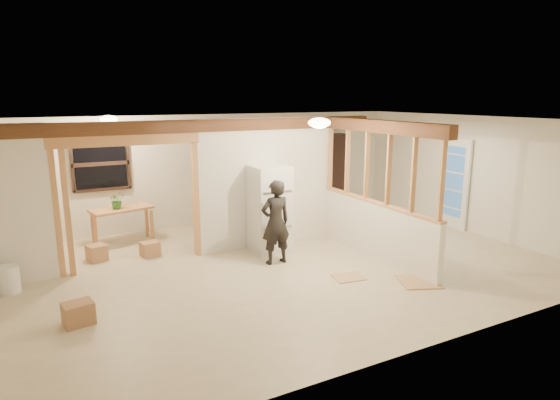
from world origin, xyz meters
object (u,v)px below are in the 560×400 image
refrigerator (270,209)px  bookshelf (329,173)px  work_table (122,225)px  woman (276,222)px  shop_vac (18,249)px

refrigerator → bookshelf: bearing=38.4°
bookshelf → refrigerator: bearing=-141.6°
work_table → woman: bearing=-60.5°
work_table → bookshelf: bookshelf is taller
woman → work_table: size_ratio=1.29×
refrigerator → work_table: bearing=143.7°
woman → bookshelf: bearing=-136.9°
work_table → bookshelf: size_ratio=0.59×
work_table → refrigerator: bearing=-48.3°
work_table → shop_vac: bearing=178.5°
work_table → shop_vac: 1.88m
refrigerator → shop_vac: 4.53m
refrigerator → work_table: size_ratio=1.41×
refrigerator → bookshelf: 3.55m
woman → work_table: (-2.19, 2.47, -0.38)m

